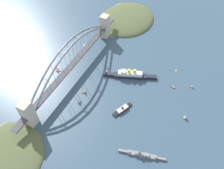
{
  "coord_description": "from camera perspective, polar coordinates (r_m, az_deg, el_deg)",
  "views": [
    {
      "loc": [
        231.96,
        197.12,
        319.46
      ],
      "look_at": [
        0.0,
        78.75,
        8.0
      ],
      "focal_mm": 37.18,
      "sensor_mm": 36.0,
      "label": 1
    }
  ],
  "objects": [
    {
      "name": "seaplane_taxiing_near_bridge",
      "position": [
        491.88,
        -6.78,
        9.48
      ],
      "size": [
        10.29,
        7.34,
        4.65
      ],
      "color": "#B7B7B2",
      "rests_on": "ground"
    },
    {
      "name": "naval_cruiser",
      "position": [
        346.74,
        7.28,
        -16.71
      ],
      "size": [
        20.38,
        66.98,
        16.66
      ],
      "color": "gray",
      "rests_on": "ground"
    },
    {
      "name": "ocean_liner",
      "position": [
        425.51,
        4.48,
        2.39
      ],
      "size": [
        43.31,
        93.16,
        18.91
      ],
      "color": "#1E2333",
      "rests_on": "ground"
    },
    {
      "name": "harbor_arch_bridge",
      "position": [
        421.77,
        -9.62,
        5.44
      ],
      "size": [
        307.49,
        15.91,
        71.19
      ],
      "color": "beige",
      "rests_on": "ground"
    },
    {
      "name": "small_boat_5",
      "position": [
        454.08,
        15.47,
        3.25
      ],
      "size": [
        7.49,
        4.4,
        2.24
      ],
      "color": "gold",
      "rests_on": "ground"
    },
    {
      "name": "small_boat_0",
      "position": [
        393.19,
        -8.2,
        -3.85
      ],
      "size": [
        10.38,
        8.27,
        10.03
      ],
      "color": "#234C8C",
      "rests_on": "ground"
    },
    {
      "name": "ground_plane",
      "position": [
        441.27,
        -9.16,
        2.9
      ],
      "size": [
        1400.0,
        1400.0,
        0.0
      ],
      "primitive_type": "plane",
      "color": "#385166"
    },
    {
      "name": "harbor_ferry_steamer",
      "position": [
        381.77,
        2.54,
        -6.13
      ],
      "size": [
        37.26,
        21.3,
        7.81
      ],
      "color": "black",
      "rests_on": "ground"
    },
    {
      "name": "seaplane_second_in_formation",
      "position": [
        449.85,
        -13.21,
        3.56
      ],
      "size": [
        8.47,
        10.83,
        4.93
      ],
      "color": "#B7B7B2",
      "rests_on": "ground"
    },
    {
      "name": "small_boat_3",
      "position": [
        404.64,
        -6.81,
        -1.46
      ],
      "size": [
        8.36,
        7.77,
        10.17
      ],
      "color": "brown",
      "rests_on": "ground"
    },
    {
      "name": "small_boat_2",
      "position": [
        388.8,
        17.67,
        -7.51
      ],
      "size": [
        7.38,
        8.89,
        10.87
      ],
      "color": "#B2231E",
      "rests_on": "ground"
    },
    {
      "name": "headland_west_shore",
      "position": [
        569.14,
        3.61,
        15.85
      ],
      "size": [
        143.92,
        122.37,
        25.39
      ],
      "color": "#515B38",
      "rests_on": "ground"
    },
    {
      "name": "small_boat_1",
      "position": [
        425.11,
        14.74,
        -0.68
      ],
      "size": [
        3.43,
        8.63,
        2.43
      ],
      "color": "brown",
      "rests_on": "ground"
    },
    {
      "name": "headland_east_shore",
      "position": [
        378.95,
        -25.23,
        -15.88
      ],
      "size": [
        119.83,
        114.26,
        19.61
      ],
      "color": "#515B38",
      "rests_on": "ground"
    },
    {
      "name": "small_boat_4",
      "position": [
        433.31,
        19.13,
        -0.37
      ],
      "size": [
        4.53,
        6.7,
        7.71
      ],
      "color": "#B2231E",
      "rests_on": "ground"
    }
  ]
}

